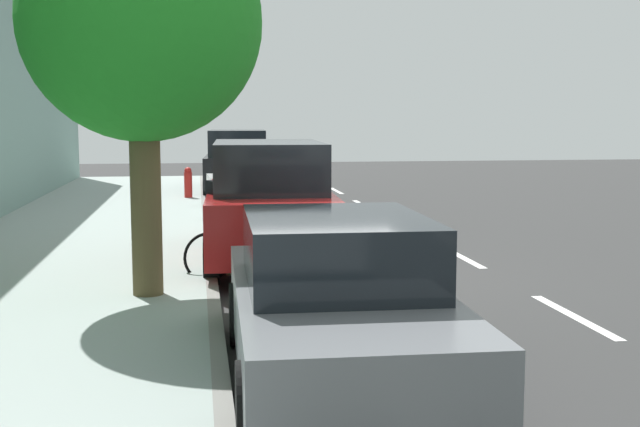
% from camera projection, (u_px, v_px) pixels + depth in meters
% --- Properties ---
extents(ground, '(61.62, 61.62, 0.00)m').
position_uv_depth(ground, '(325.00, 277.00, 12.09)').
color(ground, '#313131').
extents(sidewalk, '(4.43, 38.51, 0.16)m').
position_uv_depth(sidewalk, '(48.00, 279.00, 11.48)').
color(sidewalk, '#96A39D').
rests_on(sidewalk, ground).
extents(curb_edge, '(0.16, 38.51, 0.16)m').
position_uv_depth(curb_edge, '(211.00, 275.00, 11.83)').
color(curb_edge, gray).
rests_on(curb_edge, ground).
extents(lane_stripe_centre, '(0.14, 35.80, 0.01)m').
position_uv_depth(lane_stripe_centre, '(461.00, 257.00, 13.80)').
color(lane_stripe_centre, white).
rests_on(lane_stripe_centre, ground).
extents(lane_stripe_bike_edge, '(0.12, 38.51, 0.01)m').
position_uv_depth(lane_stripe_bike_edge, '(310.00, 277.00, 12.05)').
color(lane_stripe_bike_edge, white).
rests_on(lane_stripe_bike_edge, ground).
extents(parked_suv_black_nearest, '(2.18, 4.80, 1.99)m').
position_uv_depth(parked_suv_black_nearest, '(238.00, 161.00, 24.75)').
color(parked_suv_black_nearest, black).
rests_on(parked_suv_black_nearest, ground).
extents(parked_sedan_white_second, '(2.01, 4.48, 1.52)m').
position_uv_depth(parked_sedan_white_second, '(250.00, 186.00, 19.02)').
color(parked_sedan_white_second, white).
rests_on(parked_sedan_white_second, ground).
extents(parked_suv_red_mid, '(2.13, 4.78, 1.99)m').
position_uv_depth(parked_suv_red_mid, '(268.00, 202.00, 12.94)').
color(parked_suv_red_mid, maroon).
rests_on(parked_suv_red_mid, ground).
extents(parked_sedan_grey_far, '(1.92, 4.44, 1.52)m').
position_uv_depth(parked_sedan_grey_far, '(336.00, 302.00, 7.14)').
color(parked_sedan_grey_far, slate).
rests_on(parked_sedan_grey_far, ground).
extents(bicycle_at_curb, '(1.73, 0.55, 0.78)m').
position_uv_depth(bicycle_at_curb, '(242.00, 253.00, 11.86)').
color(bicycle_at_curb, black).
rests_on(bicycle_at_curb, ground).
extents(cyclist_with_backpack, '(0.51, 0.58, 1.81)m').
position_uv_depth(cyclist_with_backpack, '(226.00, 201.00, 12.17)').
color(cyclist_with_backpack, '#C6B284').
rests_on(cyclist_with_backpack, ground).
extents(street_tree_near_cyclist, '(2.93, 2.93, 4.82)m').
position_uv_depth(street_tree_near_cyclist, '(141.00, 24.00, 9.76)').
color(street_tree_near_cyclist, brown).
rests_on(street_tree_near_cyclist, sidewalk).
extents(fire_hydrant, '(0.22, 0.22, 0.84)m').
position_uv_depth(fire_hydrant, '(188.00, 182.00, 22.35)').
color(fire_hydrant, red).
rests_on(fire_hydrant, sidewalk).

